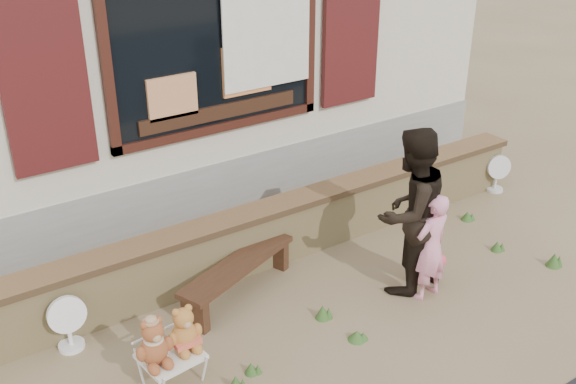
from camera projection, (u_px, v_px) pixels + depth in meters
ground at (322, 307)px, 6.56m from camera, size 80.00×80.00×0.00m
shopfront at (126, 18)px, 9.01m from camera, size 8.04×5.13×4.00m
brick_wall at (267, 234)px, 7.15m from camera, size 7.10×0.36×0.67m
bench at (238, 272)px, 6.61m from camera, size 1.47×0.83×0.37m
folding_chair at (171, 357)px, 5.50m from camera, size 0.51×0.47×0.29m
teddy_bear_left at (153, 341)px, 5.31m from camera, size 0.35×0.31×0.43m
teddy_bear_right at (183, 327)px, 5.47m from camera, size 0.33×0.30×0.42m
child at (431, 247)px, 6.48m from camera, size 0.43×0.31×1.12m
adult at (410, 212)px, 6.49m from camera, size 0.91×0.75×1.71m
fan_left at (68, 322)px, 5.89m from camera, size 0.34×0.23×0.55m
fan_right at (497, 173)px, 8.73m from camera, size 0.33×0.22×0.51m
grass_tufts at (378, 302)px, 6.51m from camera, size 4.92×1.38×0.16m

